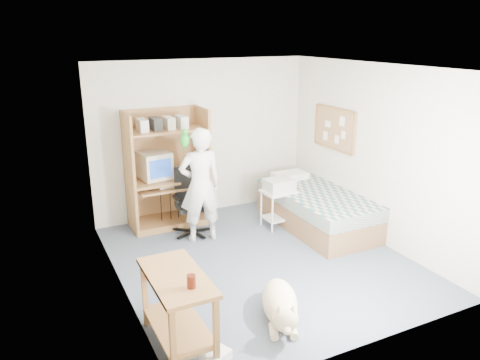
{
  "coord_description": "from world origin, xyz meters",
  "views": [
    {
      "loc": [
        -2.71,
        -4.91,
        2.9
      ],
      "look_at": [
        -0.16,
        0.3,
        1.05
      ],
      "focal_mm": 35.0,
      "sensor_mm": 36.0,
      "label": 1
    }
  ],
  "objects": [
    {
      "name": "bed",
      "position": [
        1.3,
        0.62,
        0.29
      ],
      "size": [
        1.02,
        2.02,
        0.66
      ],
      "color": "brown",
      "rests_on": "floor"
    },
    {
      "name": "floor_box_a",
      "position": [
        -1.33,
        -1.58,
        0.05
      ],
      "size": [
        0.31,
        0.29,
        0.1
      ],
      "primitive_type": "cube",
      "rotation": [
        0.0,
        0.0,
        0.43
      ],
      "color": "white",
      "rests_on": "floor"
    },
    {
      "name": "dog",
      "position": [
        -0.47,
        -1.28,
        0.19
      ],
      "size": [
        0.65,
        1.08,
        0.43
      ],
      "rotation": [
        0.0,
        0.0,
        -0.42
      ],
      "color": "#CCB789",
      "rests_on": "floor"
    },
    {
      "name": "floor_box_b",
      "position": [
        -1.49,
        -1.41,
        0.04
      ],
      "size": [
        0.25,
        0.27,
        0.08
      ],
      "primitive_type": "cube",
      "rotation": [
        0.0,
        0.0,
        -0.39
      ],
      "color": "#B5B6B0",
      "rests_on": "floor"
    },
    {
      "name": "floor",
      "position": [
        0.0,
        0.0,
        0.0
      ],
      "size": [
        4.0,
        4.0,
        0.0
      ],
      "primitive_type": "plane",
      "color": "#424A59",
      "rests_on": "ground"
    },
    {
      "name": "wall_left",
      "position": [
        -1.8,
        0.0,
        1.25
      ],
      "size": [
        0.02,
        4.0,
        2.5
      ],
      "primitive_type": "cube",
      "color": "beige",
      "rests_on": "floor"
    },
    {
      "name": "person",
      "position": [
        -0.46,
        0.95,
        0.83
      ],
      "size": [
        0.64,
        0.46,
        1.65
      ],
      "primitive_type": "imported",
      "rotation": [
        0.0,
        0.0,
        3.03
      ],
      "color": "white",
      "rests_on": "floor"
    },
    {
      "name": "drink_glass",
      "position": [
        -1.5,
        -1.46,
        0.81
      ],
      "size": [
        0.08,
        0.08,
        0.12
      ],
      "primitive_type": "cylinder",
      "color": "#42140A",
      "rests_on": "side_desk"
    },
    {
      "name": "ceiling",
      "position": [
        0.0,
        0.0,
        2.5
      ],
      "size": [
        3.6,
        4.0,
        0.02
      ],
      "primitive_type": "cube",
      "color": "white",
      "rests_on": "wall_back"
    },
    {
      "name": "printer_cart",
      "position": [
        0.79,
        0.88,
        0.39
      ],
      "size": [
        0.5,
        0.4,
        0.58
      ],
      "rotation": [
        0.0,
        0.0,
        0.03
      ],
      "color": "silver",
      "rests_on": "floor"
    },
    {
      "name": "corkboard",
      "position": [
        1.77,
        0.9,
        1.45
      ],
      "size": [
        0.04,
        0.94,
        0.66
      ],
      "color": "olive",
      "rests_on": "wall_right"
    },
    {
      "name": "office_chair",
      "position": [
        -0.51,
        1.26,
        0.36
      ],
      "size": [
        0.56,
        0.56,
        0.99
      ],
      "rotation": [
        0.0,
        0.0,
        -0.11
      ],
      "color": "black",
      "rests_on": "floor"
    },
    {
      "name": "pencil_cup",
      "position": [
        -0.34,
        1.65,
        0.82
      ],
      "size": [
        0.08,
        0.08,
        0.12
      ],
      "primitive_type": "cylinder",
      "color": "gold",
      "rests_on": "computer_hutch"
    },
    {
      "name": "parrot",
      "position": [
        -0.66,
        0.97,
        1.51
      ],
      "size": [
        0.12,
        0.21,
        0.33
      ],
      "rotation": [
        0.0,
        0.0,
        -0.11
      ],
      "color": "#148E17",
      "rests_on": "person"
    },
    {
      "name": "computer_hutch",
      "position": [
        -0.7,
        1.74,
        0.82
      ],
      "size": [
        1.2,
        0.63,
        1.8
      ],
      "color": "brown",
      "rests_on": "floor"
    },
    {
      "name": "printer",
      "position": [
        0.79,
        0.88,
        0.67
      ],
      "size": [
        0.43,
        0.33,
        0.18
      ],
      "primitive_type": "cube",
      "rotation": [
        0.0,
        0.0,
        0.03
      ],
      "color": "#B8B8B3",
      "rests_on": "printer_cart"
    },
    {
      "name": "keyboard",
      "position": [
        -0.66,
        1.58,
        0.67
      ],
      "size": [
        0.45,
        0.17,
        0.03
      ],
      "primitive_type": "cube",
      "rotation": [
        0.0,
        0.0,
        0.01
      ],
      "color": "beige",
      "rests_on": "computer_hutch"
    },
    {
      "name": "side_desk",
      "position": [
        -1.55,
        -1.2,
        0.49
      ],
      "size": [
        0.5,
        1.0,
        0.75
      ],
      "color": "brown",
      "rests_on": "floor"
    },
    {
      "name": "wall_back",
      "position": [
        0.0,
        2.0,
        1.25
      ],
      "size": [
        3.6,
        0.02,
        2.5
      ],
      "primitive_type": "cube",
      "color": "beige",
      "rests_on": "floor"
    },
    {
      "name": "wall_right",
      "position": [
        1.8,
        0.0,
        1.25
      ],
      "size": [
        0.02,
        4.0,
        2.5
      ],
      "primitive_type": "cube",
      "color": "beige",
      "rests_on": "floor"
    },
    {
      "name": "crt_monitor",
      "position": [
        -0.89,
        1.75,
        0.97
      ],
      "size": [
        0.48,
        0.5,
        0.41
      ],
      "rotation": [
        0.0,
        0.0,
        0.14
      ],
      "color": "beige",
      "rests_on": "computer_hutch"
    }
  ]
}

